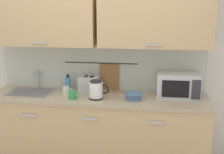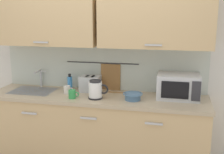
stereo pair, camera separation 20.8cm
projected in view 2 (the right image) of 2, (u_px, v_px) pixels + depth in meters
The scene contains 11 objects.
counter_unit at pixel (96, 131), 3.34m from camera, with size 2.53×0.64×0.90m.
back_wall_assembly at pixel (101, 39), 3.32m from camera, with size 3.70×0.41×2.50m.
sink_faucet at pixel (40, 76), 3.60m from camera, with size 0.09×0.17×0.22m.
microwave at pixel (178, 86), 3.12m from camera, with size 0.46×0.35×0.27m.
electric_kettle at pixel (96, 90), 3.11m from camera, with size 0.23×0.16×0.21m.
dish_soap_bottle at pixel (70, 83), 3.48m from camera, with size 0.06×0.06×0.20m.
mug_near_sink at pixel (67, 90), 3.30m from camera, with size 0.12×0.08×0.09m.
mixing_bowl at pixel (133, 96), 3.07m from camera, with size 0.21×0.21×0.08m.
toaster at pixel (90, 84), 3.39m from camera, with size 0.26×0.17×0.19m.
mug_by_kettle at pixel (72, 94), 3.12m from camera, with size 0.12×0.08×0.09m.
wooden_spoon at pixel (123, 93), 3.33m from camera, with size 0.28×0.04×0.01m.
Camera 2 is at (0.86, -2.70, 1.83)m, focal length 45.26 mm.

